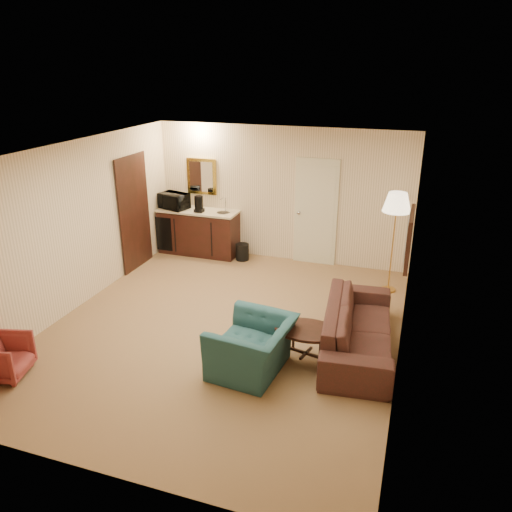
{
  "coord_description": "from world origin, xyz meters",
  "views": [
    {
      "loc": [
        2.52,
        -6.04,
        3.7
      ],
      "look_at": [
        0.33,
        0.5,
        1.0
      ],
      "focal_mm": 35.0,
      "sensor_mm": 36.0,
      "label": 1
    }
  ],
  "objects": [
    {
      "name": "room_walls",
      "position": [
        -0.1,
        0.77,
        1.72
      ],
      "size": [
        5.02,
        6.01,
        2.61
      ],
      "color": "beige",
      "rests_on": "ground"
    },
    {
      "name": "microwave",
      "position": [
        -2.15,
        2.67,
        1.11
      ],
      "size": [
        0.63,
        0.45,
        0.39
      ],
      "primitive_type": "imported",
      "rotation": [
        0.0,
        0.0,
        -0.27
      ],
      "color": "black",
      "rests_on": "wetbar_cabinet"
    },
    {
      "name": "waste_bin",
      "position": [
        -0.68,
        2.65,
        0.16
      ],
      "size": [
        0.34,
        0.34,
        0.33
      ],
      "primitive_type": "cylinder",
      "rotation": [
        0.0,
        0.0,
        -0.41
      ],
      "color": "black",
      "rests_on": "ground"
    },
    {
      "name": "floor_lamp",
      "position": [
        2.2,
        2.1,
        0.87
      ],
      "size": [
        0.46,
        0.46,
        1.74
      ],
      "primitive_type": "cube",
      "rotation": [
        0.0,
        0.0,
        0.0
      ],
      "color": "#B3873B",
      "rests_on": "ground"
    },
    {
      "name": "coffee_maker",
      "position": [
        -1.57,
        2.61,
        1.08
      ],
      "size": [
        0.21,
        0.21,
        0.32
      ],
      "primitive_type": "cylinder",
      "rotation": [
        0.0,
        0.0,
        -0.24
      ],
      "color": "black",
      "rests_on": "wetbar_cabinet"
    },
    {
      "name": "sofa",
      "position": [
        1.95,
        0.03,
        0.44
      ],
      "size": [
        0.89,
        2.32,
        0.88
      ],
      "primitive_type": "imported",
      "rotation": [
        0.0,
        0.0,
        1.67
      ],
      "color": "black",
      "rests_on": "ground"
    },
    {
      "name": "teal_armchair",
      "position": [
        0.75,
        -0.9,
        0.46
      ],
      "size": [
        0.78,
        1.11,
        0.91
      ],
      "primitive_type": "imported",
      "rotation": [
        0.0,
        0.0,
        -1.67
      ],
      "color": "#1D434A",
      "rests_on": "ground"
    },
    {
      "name": "rose_chair_near",
      "position": [
        -2.15,
        -2.0,
        0.29
      ],
      "size": [
        0.65,
        0.68,
        0.58
      ],
      "primitive_type": "imported",
      "rotation": [
        0.0,
        0.0,
        1.83
      ],
      "color": "#9C3E33",
      "rests_on": "ground"
    },
    {
      "name": "coffee_table",
      "position": [
        1.35,
        -0.5,
        0.25
      ],
      "size": [
        0.97,
        0.77,
        0.49
      ],
      "primitive_type": "cube",
      "rotation": [
        0.0,
        0.0,
        -0.24
      ],
      "color": "black",
      "rests_on": "ground"
    },
    {
      "name": "wetbar_cabinet",
      "position": [
        -1.65,
        2.72,
        0.46
      ],
      "size": [
        1.64,
        0.58,
        0.92
      ],
      "primitive_type": "cube",
      "color": "black",
      "rests_on": "ground"
    },
    {
      "name": "ground",
      "position": [
        0.0,
        0.0,
        0.0
      ],
      "size": [
        6.0,
        6.0,
        0.0
      ],
      "primitive_type": "plane",
      "color": "#956D4C",
      "rests_on": "ground"
    }
  ]
}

